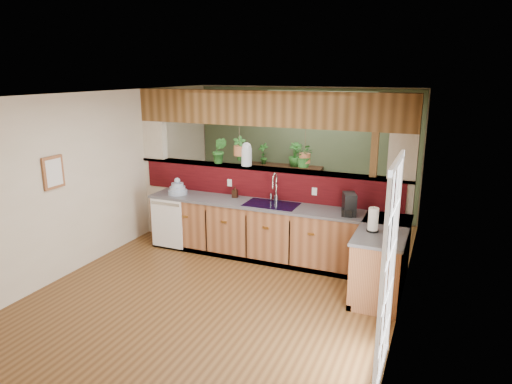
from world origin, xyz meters
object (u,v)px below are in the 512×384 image
at_px(shelving_console, 282,191).
at_px(faucet, 275,186).
at_px(soap_dispenser, 235,192).
at_px(glass_jar, 246,154).
at_px(paper_towel, 373,220).
at_px(dish_stack, 178,189).
at_px(coffee_maker, 349,205).

bearing_deg(shelving_console, faucet, -78.34).
bearing_deg(soap_dispenser, shelving_console, 88.14).
xyz_separation_m(glass_jar, shelving_console, (-0.04, 1.90, -1.08)).
distance_m(paper_towel, glass_jar, 2.50).
bearing_deg(faucet, soap_dispenser, -178.86).
bearing_deg(glass_jar, faucet, -20.64).
distance_m(paper_towel, shelving_console, 3.73).
bearing_deg(dish_stack, coffee_maker, -0.62).
bearing_deg(faucet, coffee_maker, -10.52).
xyz_separation_m(dish_stack, glass_jar, (1.08, 0.41, 0.60)).
bearing_deg(faucet, glass_jar, 159.36).
distance_m(soap_dispenser, coffee_maker, 1.91).
relative_size(faucet, shelving_console, 0.29).
xyz_separation_m(coffee_maker, shelving_console, (-1.83, 2.34, -0.55)).
bearing_deg(dish_stack, faucet, 6.63).
bearing_deg(shelving_console, dish_stack, -118.91).
xyz_separation_m(paper_towel, glass_jar, (-2.22, 1.02, 0.53)).
xyz_separation_m(dish_stack, coffee_maker, (2.87, -0.03, 0.06)).
height_order(dish_stack, glass_jar, glass_jar).
height_order(faucet, glass_jar, glass_jar).
relative_size(coffee_maker, paper_towel, 0.95).
height_order(soap_dispenser, glass_jar, glass_jar).
distance_m(dish_stack, shelving_console, 2.58).
relative_size(faucet, dish_stack, 1.46).
relative_size(faucet, coffee_maker, 1.48).
xyz_separation_m(faucet, shelving_console, (-0.62, 2.12, -0.65)).
height_order(paper_towel, glass_jar, glass_jar).
height_order(dish_stack, soap_dispenser, dish_stack).
relative_size(paper_towel, shelving_console, 0.21).
height_order(faucet, coffee_maker, faucet).
distance_m(dish_stack, soap_dispenser, 0.99).
xyz_separation_m(dish_stack, paper_towel, (3.30, -0.60, 0.07)).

